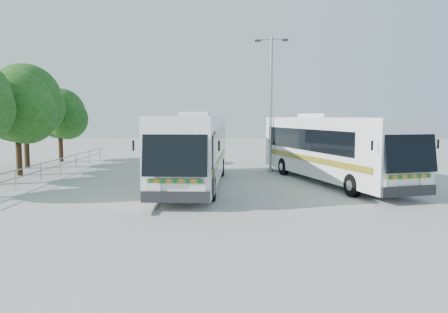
{
  "coord_description": "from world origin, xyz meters",
  "views": [
    {
      "loc": [
        0.65,
        -21.83,
        3.7
      ],
      "look_at": [
        0.56,
        1.55,
        1.52
      ],
      "focal_mm": 35.0,
      "sensor_mm": 36.0,
      "label": 1
    }
  ],
  "objects_px": {
    "tree_far_c": "(18,107)",
    "coach_adjacent": "(331,147)",
    "tree_far_d": "(26,100)",
    "tree_far_e": "(60,114)",
    "coach_main": "(194,148)",
    "lamppost": "(271,98)"
  },
  "relations": [
    {
      "from": "tree_far_c",
      "to": "tree_far_d",
      "type": "distance_m",
      "value": 3.93
    },
    {
      "from": "tree_far_d",
      "to": "coach_main",
      "type": "bearing_deg",
      "value": -31.78
    },
    {
      "from": "lamppost",
      "to": "tree_far_c",
      "type": "bearing_deg",
      "value": -166.24
    },
    {
      "from": "tree_far_c",
      "to": "coach_adjacent",
      "type": "bearing_deg",
      "value": -8.76
    },
    {
      "from": "tree_far_c",
      "to": "tree_far_e",
      "type": "height_order",
      "value": "tree_far_c"
    },
    {
      "from": "tree_far_c",
      "to": "tree_far_e",
      "type": "xyz_separation_m",
      "value": [
        -0.51,
        8.2,
        -0.37
      ]
    },
    {
      "from": "coach_adjacent",
      "to": "lamppost",
      "type": "bearing_deg",
      "value": 106.27
    },
    {
      "from": "tree_far_e",
      "to": "coach_main",
      "type": "distance_m",
      "value": 16.9
    },
    {
      "from": "coach_main",
      "to": "coach_adjacent",
      "type": "distance_m",
      "value": 7.55
    },
    {
      "from": "tree_far_e",
      "to": "coach_main",
      "type": "bearing_deg",
      "value": -46.21
    },
    {
      "from": "tree_far_c",
      "to": "tree_far_e",
      "type": "distance_m",
      "value": 8.22
    },
    {
      "from": "tree_far_c",
      "to": "coach_main",
      "type": "height_order",
      "value": "tree_far_c"
    },
    {
      "from": "tree_far_e",
      "to": "coach_adjacent",
      "type": "bearing_deg",
      "value": -30.08
    },
    {
      "from": "tree_far_d",
      "to": "tree_far_e",
      "type": "xyz_separation_m",
      "value": [
        0.68,
        4.5,
        -0.93
      ]
    },
    {
      "from": "tree_far_d",
      "to": "coach_adjacent",
      "type": "relative_size",
      "value": 0.55
    },
    {
      "from": "tree_far_c",
      "to": "coach_adjacent",
      "type": "distance_m",
      "value": 18.95
    },
    {
      "from": "tree_far_d",
      "to": "lamppost",
      "type": "distance_m",
      "value": 17.04
    },
    {
      "from": "tree_far_d",
      "to": "coach_main",
      "type": "relative_size",
      "value": 0.55
    },
    {
      "from": "tree_far_c",
      "to": "coach_adjacent",
      "type": "xyz_separation_m",
      "value": [
        18.6,
        -2.87,
        -2.28
      ]
    },
    {
      "from": "coach_main",
      "to": "lamppost",
      "type": "relative_size",
      "value": 1.52
    },
    {
      "from": "tree_far_d",
      "to": "tree_far_e",
      "type": "relative_size",
      "value": 1.24
    },
    {
      "from": "tree_far_d",
      "to": "coach_main",
      "type": "height_order",
      "value": "tree_far_d"
    }
  ]
}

